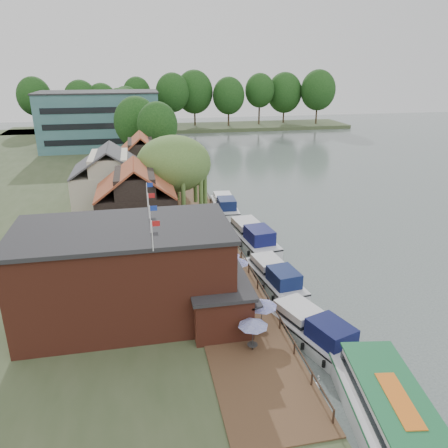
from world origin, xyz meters
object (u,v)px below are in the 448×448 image
cottage_a (136,203)px  hotel_block (100,120)px  pub (153,271)px  cottage_b (111,181)px  cruiser_2 (252,233)px  cruiser_0 (312,326)px  umbrella_4 (229,262)px  swan (317,385)px  cruiser_3 (225,203)px  umbrella_1 (262,314)px  cruiser_1 (275,273)px  umbrella_0 (253,334)px  umbrella_3 (237,270)px  tour_boat (401,432)px  umbrella_2 (231,285)px  cottage_c (142,164)px  willow (174,180)px  umbrella_5 (221,244)px

cottage_a → hotel_block: bearing=97.1°
pub → cottage_b: cottage_b is taller
hotel_block → cruiser_2: (19.35, -57.18, -5.81)m
cruiser_0 → hotel_block: bearing=85.8°
umbrella_4 → swan: size_ratio=5.40×
cruiser_3 → umbrella_1: bearing=-93.3°
cruiser_2 → umbrella_4: bearing=-123.8°
cruiser_1 → cruiser_2: bearing=79.9°
cruiser_2 → swan: bearing=-101.3°
umbrella_0 → umbrella_4: 11.12m
umbrella_4 → cruiser_1: (4.04, -0.84, -1.11)m
umbrella_1 → cruiser_3: size_ratio=0.24×
umbrella_3 → cruiser_0: size_ratio=0.24×
cruiser_1 → swan: (-1.43, -13.44, -0.96)m
hotel_block → tour_boat: 87.99m
umbrella_4 → cruiser_3: umbrella_4 is taller
umbrella_1 → cottage_b: bearing=111.6°
umbrella_2 → umbrella_4: size_ratio=1.00×
cottage_c → willow: (3.50, -14.00, 0.96)m
cruiser_0 → cruiser_3: bearing=72.4°
cottage_a → umbrella_5: cottage_a is taller
umbrella_3 → swan: (2.23, -12.63, -2.07)m
umbrella_2 → umbrella_5: same height
umbrella_0 → umbrella_1: same height
cottage_b → umbrella_2: (10.14, -24.03, -2.96)m
umbrella_1 → umbrella_2: (-1.23, 4.70, 0.00)m
hotel_block → cottage_a: bearing=-82.9°
cottage_a → umbrella_4: (7.89, -9.88, -2.96)m
umbrella_2 → cruiser_3: bearing=79.7°
pub → cruiser_3: size_ratio=2.01×
cottage_a → cruiser_3: cottage_a is taller
umbrella_2 → umbrella_4: 4.22m
cottage_a → umbrella_1: 20.73m
umbrella_4 → cruiser_2: bearing=62.9°
cottage_c → pub: bearing=-90.0°
cottage_b → cruiser_0: 33.21m
willow → umbrella_1: (3.88, -23.73, -3.93)m
pub → umbrella_4: size_ratio=8.42×
umbrella_2 → cruiser_0: 7.30m
cruiser_2 → hotel_block: bearing=102.0°
cruiser_2 → tour_boat: size_ratio=0.79×
hotel_block → cruiser_2: 60.64m
umbrella_5 → pub: bearing=-126.7°
cottage_c → cruiser_2: bearing=-60.7°
umbrella_3 → swan: bearing=-80.0°
umbrella_4 → cruiser_2: 9.82m
swan → tour_boat: bearing=-68.2°
pub → umbrella_4: bearing=36.6°
cruiser_0 → cruiser_3: 30.02m
pub → umbrella_4: pub is taller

